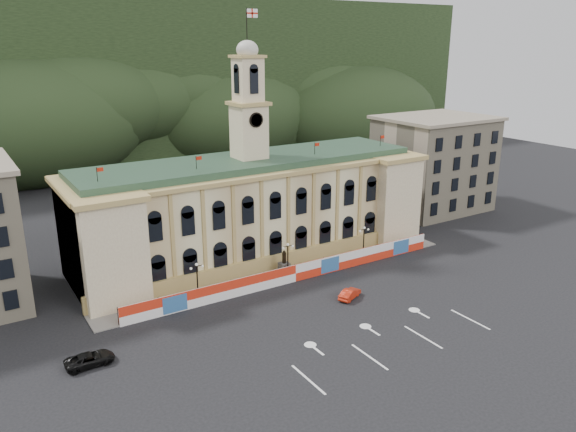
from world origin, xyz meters
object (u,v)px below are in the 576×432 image
black_suv (90,359)px  red_sedan (350,294)px  statue (284,267)px  lamp_center (288,257)px

black_suv → red_sedan: bearing=-93.7°
statue → red_sedan: 11.87m
statue → black_suv: (-30.00, -9.60, -0.48)m
lamp_center → black_suv: lamp_center is taller
lamp_center → red_sedan: (3.14, -10.44, -2.41)m
statue → lamp_center: bearing=-90.0°
red_sedan → statue: bearing=-9.5°
black_suv → statue: bearing=-72.8°
black_suv → lamp_center: bearing=-74.5°
statue → black_suv: size_ratio=0.73×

